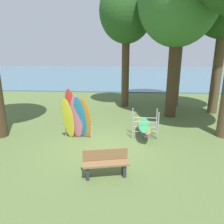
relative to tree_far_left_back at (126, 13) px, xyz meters
The scene contains 7 objects.
ground_plane 9.17m from the tree_far_left_back, 95.53° to the right, with size 80.00×80.00×0.00m, color #566B38.
lake_water 23.74m from the tree_far_left_back, 91.64° to the left, with size 80.00×36.00×0.10m, color #477084.
tree_far_left_back is the anchor object (origin of this frame).
tree_deep_back 3.63m from the tree_far_left_back, 40.80° to the right, with size 4.31×4.31×8.91m.
leaning_board_pile 8.32m from the tree_far_left_back, 107.75° to the right, with size 1.34×0.73×2.30m.
board_storage_rack 8.08m from the tree_far_left_back, 80.57° to the right, with size 1.15×2.12×1.25m.
park_bench 10.64m from the tree_far_left_back, 92.85° to the right, with size 1.45×0.69×0.85m.
Camera 1 is at (0.84, -8.00, 3.73)m, focal length 33.97 mm.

